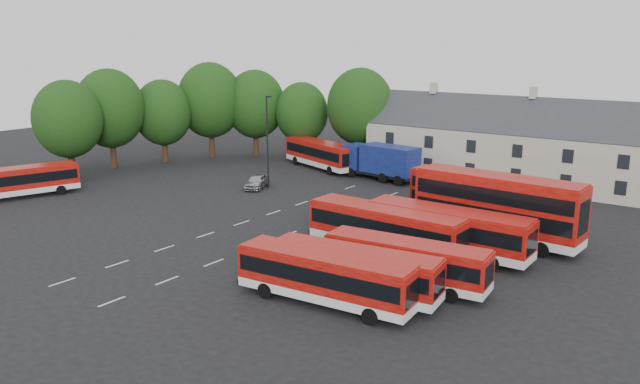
{
  "coord_description": "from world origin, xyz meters",
  "views": [
    {
      "loc": [
        34.15,
        -33.58,
        14.39
      ],
      "look_at": [
        4.15,
        7.19,
        2.2
      ],
      "focal_mm": 35.0,
      "sensor_mm": 36.0,
      "label": 1
    }
  ],
  "objects_px": {
    "bus_row_a": "(325,274)",
    "bus_dd_south": "(497,204)",
    "box_truck": "(381,160)",
    "bus_west": "(20,180)",
    "silver_car": "(257,181)",
    "lamppost": "(267,140)"
  },
  "relations": [
    {
      "from": "box_truck",
      "to": "silver_car",
      "type": "relative_size",
      "value": 2.13
    },
    {
      "from": "bus_row_a",
      "to": "box_truck",
      "type": "relative_size",
      "value": 1.2
    },
    {
      "from": "bus_dd_south",
      "to": "bus_west",
      "type": "bearing_deg",
      "value": -158.51
    },
    {
      "from": "bus_dd_south",
      "to": "box_truck",
      "type": "xyz_separation_m",
      "value": [
        -17.87,
        13.44,
        -0.73
      ]
    },
    {
      "from": "bus_west",
      "to": "bus_row_a",
      "type": "bearing_deg",
      "value": -77.73
    },
    {
      "from": "bus_row_a",
      "to": "bus_dd_south",
      "type": "bearing_deg",
      "value": 72.69
    },
    {
      "from": "bus_west",
      "to": "silver_car",
      "type": "height_order",
      "value": "bus_west"
    },
    {
      "from": "lamppost",
      "to": "silver_car",
      "type": "bearing_deg",
      "value": -147.16
    },
    {
      "from": "silver_car",
      "to": "lamppost",
      "type": "xyz_separation_m",
      "value": [
        0.97,
        0.63,
        4.26
      ]
    },
    {
      "from": "bus_row_a",
      "to": "silver_car",
      "type": "distance_m",
      "value": 29.49
    },
    {
      "from": "bus_dd_south",
      "to": "silver_car",
      "type": "relative_size",
      "value": 2.97
    },
    {
      "from": "bus_row_a",
      "to": "box_truck",
      "type": "bearing_deg",
      "value": 110.13
    },
    {
      "from": "bus_dd_south",
      "to": "lamppost",
      "type": "height_order",
      "value": "lamppost"
    },
    {
      "from": "bus_dd_south",
      "to": "box_truck",
      "type": "relative_size",
      "value": 1.39
    },
    {
      "from": "silver_car",
      "to": "bus_dd_south",
      "type": "bearing_deg",
      "value": -28.7
    },
    {
      "from": "bus_west",
      "to": "lamppost",
      "type": "relative_size",
      "value": 1.14
    },
    {
      "from": "bus_row_a",
      "to": "bus_dd_south",
      "type": "height_order",
      "value": "bus_dd_south"
    },
    {
      "from": "bus_dd_south",
      "to": "silver_car",
      "type": "xyz_separation_m",
      "value": [
        -25.89,
        2.54,
        -2.15
      ]
    },
    {
      "from": "bus_dd_south",
      "to": "lamppost",
      "type": "bearing_deg",
      "value": 175.92
    },
    {
      "from": "bus_dd_south",
      "to": "silver_car",
      "type": "bearing_deg",
      "value": 177.55
    },
    {
      "from": "bus_west",
      "to": "box_truck",
      "type": "bearing_deg",
      "value": -24.07
    },
    {
      "from": "bus_row_a",
      "to": "lamppost",
      "type": "distance_m",
      "value": 29.33
    }
  ]
}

